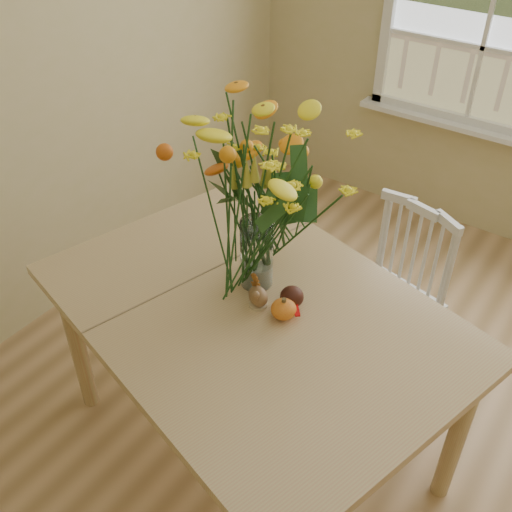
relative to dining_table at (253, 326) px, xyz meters
The scene contains 6 objects.
dining_table is the anchor object (origin of this frame).
windsor_chair 0.84m from the dining_table, 71.66° to the left, with size 0.48×0.47×0.87m.
flower_vase 0.52m from the dining_table, 119.70° to the left, with size 0.57×0.57×0.68m.
pumpkin 0.17m from the dining_table, ahead, with size 0.09×0.09×0.07m, color orange.
turkey_figurine 0.14m from the dining_table, 63.55° to the left, with size 0.11×0.10×0.11m.
dark_gourd 0.19m from the dining_table, 39.00° to the left, with size 0.13×0.11×0.08m.
Camera 1 is at (0.35, -1.23, 2.25)m, focal length 42.00 mm.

